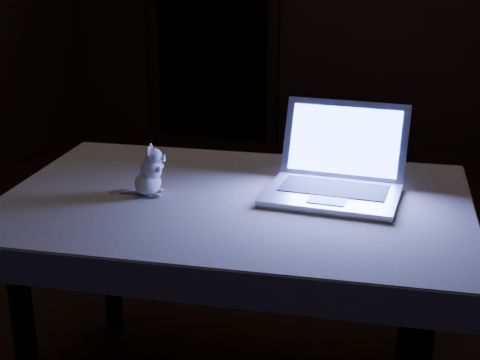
% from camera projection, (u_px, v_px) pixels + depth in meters
% --- Properties ---
extents(floor, '(5.00, 5.00, 0.00)m').
position_uv_depth(floor, '(252.00, 308.00, 3.03)').
color(floor, black).
rests_on(floor, ground).
extents(doorway, '(1.06, 0.36, 2.13)m').
position_uv_depth(doorway, '(213.00, 2.00, 5.24)').
color(doorway, black).
rests_on(doorway, back_wall).
extents(table, '(1.46, 1.03, 0.74)m').
position_uv_depth(table, '(235.00, 302.00, 2.34)').
color(table, black).
rests_on(table, floor).
extents(tablecloth, '(1.54, 1.09, 0.10)m').
position_uv_depth(tablecloth, '(217.00, 212.00, 2.24)').
color(tablecloth, beige).
rests_on(tablecloth, table).
extents(laptop, '(0.42, 0.37, 0.28)m').
position_uv_depth(laptop, '(334.00, 156.00, 2.16)').
color(laptop, silver).
rests_on(laptop, tablecloth).
extents(plush_mouse, '(0.14, 0.14, 0.17)m').
position_uv_depth(plush_mouse, '(147.00, 170.00, 2.22)').
color(plush_mouse, silver).
rests_on(plush_mouse, tablecloth).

